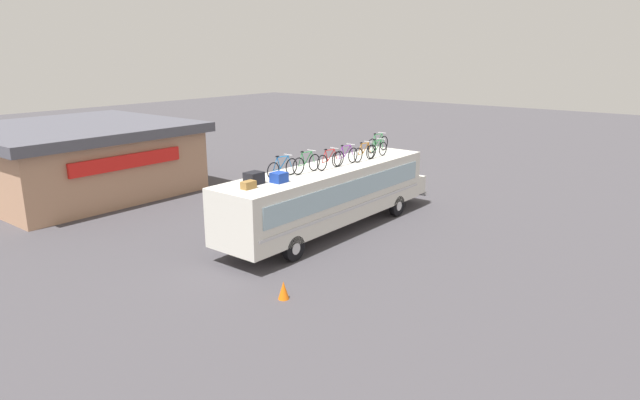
% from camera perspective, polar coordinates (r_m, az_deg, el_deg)
% --- Properties ---
extents(ground_plane, '(120.00, 120.00, 0.00)m').
position_cam_1_polar(ground_plane, '(24.19, 0.82, -3.26)').
color(ground_plane, '#423F44').
extents(bus, '(12.64, 2.65, 2.88)m').
position_cam_1_polar(bus, '(23.84, 1.10, 0.74)').
color(bus, silver).
rests_on(bus, ground).
extents(luggage_bag_1, '(0.53, 0.32, 0.28)m').
position_cam_1_polar(luggage_bag_1, '(19.88, -7.49, 1.57)').
color(luggage_bag_1, olive).
rests_on(luggage_bag_1, bus).
extents(luggage_bag_2, '(0.64, 0.55, 0.45)m').
position_cam_1_polar(luggage_bag_2, '(20.59, -6.92, 2.30)').
color(luggage_bag_2, black).
rests_on(luggage_bag_2, bus).
extents(luggage_bag_3, '(0.56, 0.50, 0.38)m').
position_cam_1_polar(luggage_bag_3, '(20.74, -4.31, 2.37)').
color(luggage_bag_3, '#193899').
rests_on(luggage_bag_3, bus).
extents(rooftop_bicycle_1, '(1.74, 0.44, 0.90)m').
position_cam_1_polar(rooftop_bicycle_1, '(21.56, -3.95, 3.38)').
color(rooftop_bicycle_1, black).
rests_on(rooftop_bicycle_1, bus).
extents(rooftop_bicycle_2, '(1.72, 0.44, 0.94)m').
position_cam_1_polar(rooftop_bicycle_2, '(22.28, -1.42, 3.84)').
color(rooftop_bicycle_2, black).
rests_on(rooftop_bicycle_2, bus).
extents(rooftop_bicycle_3, '(1.69, 0.44, 0.90)m').
position_cam_1_polar(rooftop_bicycle_3, '(23.04, 1.00, 4.19)').
color(rooftop_bicycle_3, black).
rests_on(rooftop_bicycle_3, bus).
extents(rooftop_bicycle_4, '(1.73, 0.44, 0.92)m').
position_cam_1_polar(rooftop_bicycle_4, '(23.93, 2.72, 4.60)').
color(rooftop_bicycle_4, black).
rests_on(rooftop_bicycle_4, bus).
extents(rooftop_bicycle_5, '(1.65, 0.44, 0.88)m').
position_cam_1_polar(rooftop_bicycle_5, '(24.86, 4.65, 4.95)').
color(rooftop_bicycle_5, black).
rests_on(rooftop_bicycle_5, bus).
extents(rooftop_bicycle_6, '(1.62, 0.44, 0.88)m').
position_cam_1_polar(rooftop_bicycle_6, '(25.80, 6.02, 5.29)').
color(rooftop_bicycle_6, black).
rests_on(rooftop_bicycle_6, bus).
extents(rooftop_bicycle_7, '(1.82, 0.44, 0.95)m').
position_cam_1_polar(rooftop_bicycle_7, '(27.21, 6.07, 5.87)').
color(rooftop_bicycle_7, black).
rests_on(rooftop_bicycle_7, bus).
extents(roadside_building, '(11.01, 10.57, 3.83)m').
position_cam_1_polar(roadside_building, '(33.25, -24.01, 4.02)').
color(roadside_building, tan).
rests_on(roadside_building, ground).
extents(traffic_cone, '(0.36, 0.36, 0.60)m').
position_cam_1_polar(traffic_cone, '(17.74, -3.83, -9.39)').
color(traffic_cone, orange).
rests_on(traffic_cone, ground).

